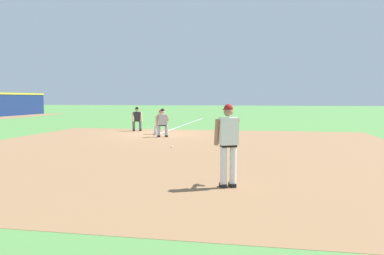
# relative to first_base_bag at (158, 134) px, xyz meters

# --- Properties ---
(ground_plane) EXTENTS (160.00, 160.00, 0.00)m
(ground_plane) POSITION_rel_first_base_bag_xyz_m (0.00, 0.00, -0.04)
(ground_plane) COLOR #518942
(infield_dirt_patch) EXTENTS (18.00, 18.00, 0.01)m
(infield_dirt_patch) POSITION_rel_first_base_bag_xyz_m (-5.76, -2.41, -0.04)
(infield_dirt_patch) COLOR #936B47
(infield_dirt_patch) RESTS_ON ground
(foul_line_stripe) EXTENTS (16.59, 0.10, 0.00)m
(foul_line_stripe) POSITION_rel_first_base_bag_xyz_m (8.29, 0.00, -0.04)
(foul_line_stripe) COLOR white
(foul_line_stripe) RESTS_ON ground
(first_base_bag) EXTENTS (0.38, 0.38, 0.09)m
(first_base_bag) POSITION_rel_first_base_bag_xyz_m (0.00, 0.00, 0.00)
(first_base_bag) COLOR white
(first_base_bag) RESTS_ON ground
(baseball) EXTENTS (0.07, 0.07, 0.07)m
(baseball) POSITION_rel_first_base_bag_xyz_m (-5.23, -2.04, -0.01)
(baseball) COLOR white
(baseball) RESTS_ON ground
(pitcher) EXTENTS (0.82, 0.60, 1.86)m
(pitcher) POSITION_rel_first_base_bag_xyz_m (-11.47, -4.82, 1.01)
(pitcher) COLOR black
(pitcher) RESTS_ON ground
(first_baseman) EXTENTS (0.85, 0.96, 1.34)m
(first_baseman) POSITION_rel_first_base_bag_xyz_m (0.16, -0.16, 0.69)
(first_baseman) COLOR black
(first_baseman) RESTS_ON ground
(baserunner) EXTENTS (0.60, 0.67, 1.46)m
(baserunner) POSITION_rel_first_base_bag_xyz_m (-1.28, -0.62, 0.75)
(baserunner) COLOR black
(baserunner) RESTS_ON ground
(umpire) EXTENTS (0.60, 0.67, 1.46)m
(umpire) POSITION_rel_first_base_bag_xyz_m (1.89, 1.82, 0.75)
(umpire) COLOR black
(umpire) RESTS_ON ground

